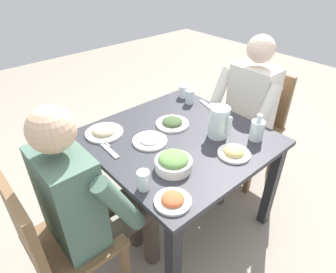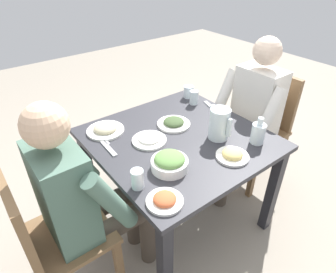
{
  "view_description": "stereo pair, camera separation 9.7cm",
  "coord_description": "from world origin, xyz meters",
  "px_view_note": "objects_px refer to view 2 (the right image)",
  "views": [
    {
      "loc": [
        1.05,
        -1.01,
        1.67
      ],
      "look_at": [
        -0.05,
        -0.05,
        0.7
      ],
      "focal_mm": 31.05,
      "sensor_mm": 36.0,
      "label": 1
    },
    {
      "loc": [
        1.11,
        -0.93,
        1.67
      ],
      "look_at": [
        -0.05,
        -0.05,
        0.7
      ],
      "focal_mm": 31.05,
      "sensor_mm": 36.0,
      "label": 2
    }
  ],
  "objects_px": {
    "water_pitcher": "(219,124)",
    "salad_bowl": "(170,162)",
    "plate_yoghurt": "(149,139)",
    "plate_rice_curry": "(165,200)",
    "oil_carafe": "(258,134)",
    "water_glass_far_right": "(137,179)",
    "water_glass_by_pitcher": "(189,92)",
    "diner_near": "(85,196)",
    "water_glass_far_left": "(194,97)",
    "plate_beans": "(105,129)",
    "plate_fries": "(232,155)",
    "plate_dolmas": "(174,123)",
    "chair_far": "(262,122)",
    "chair_near": "(50,237)",
    "dining_table": "(178,151)",
    "diner_far": "(248,114)"
  },
  "relations": [
    {
      "from": "oil_carafe",
      "to": "water_pitcher",
      "type": "bearing_deg",
      "value": -140.51
    },
    {
      "from": "dining_table",
      "to": "plate_rice_curry",
      "type": "distance_m",
      "value": 0.55
    },
    {
      "from": "diner_near",
      "to": "plate_rice_curry",
      "type": "relative_size",
      "value": 6.94
    },
    {
      "from": "water_pitcher",
      "to": "salad_bowl",
      "type": "xyz_separation_m",
      "value": [
        0.05,
        -0.41,
        -0.05
      ]
    },
    {
      "from": "oil_carafe",
      "to": "water_glass_by_pitcher",
      "type": "bearing_deg",
      "value": 173.71
    },
    {
      "from": "plate_dolmas",
      "to": "water_glass_by_pitcher",
      "type": "relative_size",
      "value": 2.39
    },
    {
      "from": "chair_near",
      "to": "chair_far",
      "type": "relative_size",
      "value": 1.0
    },
    {
      "from": "dining_table",
      "to": "plate_rice_curry",
      "type": "height_order",
      "value": "plate_rice_curry"
    },
    {
      "from": "plate_yoghurt",
      "to": "plate_dolmas",
      "type": "bearing_deg",
      "value": 104.03
    },
    {
      "from": "chair_far",
      "to": "diner_near",
      "type": "relative_size",
      "value": 0.75
    },
    {
      "from": "dining_table",
      "to": "water_glass_far_right",
      "type": "distance_m",
      "value": 0.5
    },
    {
      "from": "salad_bowl",
      "to": "plate_yoghurt",
      "type": "bearing_deg",
      "value": 167.97
    },
    {
      "from": "plate_beans",
      "to": "plate_dolmas",
      "type": "bearing_deg",
      "value": 62.8
    },
    {
      "from": "dining_table",
      "to": "plate_beans",
      "type": "relative_size",
      "value": 4.29
    },
    {
      "from": "water_pitcher",
      "to": "chair_far",
      "type": "bearing_deg",
      "value": 101.75
    },
    {
      "from": "diner_near",
      "to": "water_glass_far_left",
      "type": "bearing_deg",
      "value": 108.58
    },
    {
      "from": "chair_far",
      "to": "water_glass_far_right",
      "type": "relative_size",
      "value": 8.88
    },
    {
      "from": "plate_fries",
      "to": "oil_carafe",
      "type": "xyz_separation_m",
      "value": [
        -0.01,
        0.22,
        0.04
      ]
    },
    {
      "from": "chair_near",
      "to": "water_pitcher",
      "type": "relative_size",
      "value": 4.67
    },
    {
      "from": "chair_near",
      "to": "oil_carafe",
      "type": "distance_m",
      "value": 1.22
    },
    {
      "from": "plate_beans",
      "to": "plate_rice_curry",
      "type": "bearing_deg",
      "value": -5.35
    },
    {
      "from": "salad_bowl",
      "to": "plate_beans",
      "type": "bearing_deg",
      "value": -169.5
    },
    {
      "from": "chair_far",
      "to": "water_glass_by_pitcher",
      "type": "height_order",
      "value": "chair_far"
    },
    {
      "from": "plate_yoghurt",
      "to": "plate_beans",
      "type": "distance_m",
      "value": 0.3
    },
    {
      "from": "plate_beans",
      "to": "water_glass_far_left",
      "type": "distance_m",
      "value": 0.69
    },
    {
      "from": "plate_dolmas",
      "to": "plate_yoghurt",
      "type": "bearing_deg",
      "value": -75.97
    },
    {
      "from": "chair_near",
      "to": "plate_rice_curry",
      "type": "bearing_deg",
      "value": 55.87
    },
    {
      "from": "salad_bowl",
      "to": "water_glass_far_left",
      "type": "height_order",
      "value": "water_glass_far_left"
    },
    {
      "from": "diner_near",
      "to": "plate_yoghurt",
      "type": "height_order",
      "value": "diner_near"
    },
    {
      "from": "diner_far",
      "to": "plate_fries",
      "type": "distance_m",
      "value": 0.63
    },
    {
      "from": "plate_dolmas",
      "to": "water_glass_far_left",
      "type": "height_order",
      "value": "water_glass_far_left"
    },
    {
      "from": "water_pitcher",
      "to": "water_glass_far_right",
      "type": "relative_size",
      "value": 1.9
    },
    {
      "from": "plate_beans",
      "to": "chair_far",
      "type": "bearing_deg",
      "value": 74.0
    },
    {
      "from": "water_glass_far_right",
      "to": "water_glass_by_pitcher",
      "type": "bearing_deg",
      "value": 125.51
    },
    {
      "from": "diner_near",
      "to": "diner_far",
      "type": "height_order",
      "value": "same"
    },
    {
      "from": "diner_far",
      "to": "water_glass_by_pitcher",
      "type": "relative_size",
      "value": 13.36
    },
    {
      "from": "plate_yoghurt",
      "to": "water_glass_far_left",
      "type": "bearing_deg",
      "value": 110.95
    },
    {
      "from": "plate_beans",
      "to": "plate_dolmas",
      "type": "xyz_separation_m",
      "value": [
        0.2,
        0.38,
        -0.0
      ]
    },
    {
      "from": "plate_yoghurt",
      "to": "oil_carafe",
      "type": "relative_size",
      "value": 1.24
    },
    {
      "from": "plate_yoghurt",
      "to": "plate_rice_curry",
      "type": "height_order",
      "value": "plate_rice_curry"
    },
    {
      "from": "diner_far",
      "to": "oil_carafe",
      "type": "relative_size",
      "value": 7.19
    },
    {
      "from": "chair_far",
      "to": "diner_far",
      "type": "height_order",
      "value": "diner_far"
    },
    {
      "from": "diner_near",
      "to": "salad_bowl",
      "type": "relative_size",
      "value": 6.15
    },
    {
      "from": "plate_fries",
      "to": "water_glass_by_pitcher",
      "type": "bearing_deg",
      "value": 157.17
    },
    {
      "from": "chair_near",
      "to": "water_pitcher",
      "type": "height_order",
      "value": "water_pitcher"
    },
    {
      "from": "plate_rice_curry",
      "to": "water_glass_far_right",
      "type": "bearing_deg",
      "value": -165.42
    },
    {
      "from": "diner_far",
      "to": "plate_fries",
      "type": "bearing_deg",
      "value": -58.85
    },
    {
      "from": "diner_far",
      "to": "plate_fries",
      "type": "height_order",
      "value": "diner_far"
    },
    {
      "from": "dining_table",
      "to": "salad_bowl",
      "type": "xyz_separation_m",
      "value": [
        0.2,
        -0.22,
        0.14
      ]
    },
    {
      "from": "salad_bowl",
      "to": "plate_beans",
      "type": "xyz_separation_m",
      "value": [
        -0.52,
        -0.1,
        -0.02
      ]
    }
  ]
}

